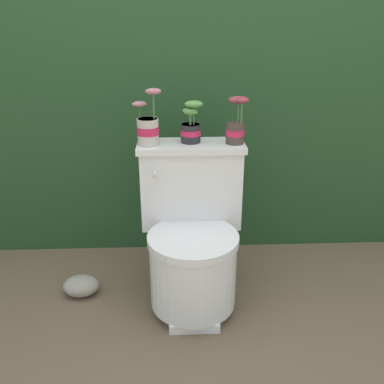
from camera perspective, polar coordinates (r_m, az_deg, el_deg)
ground_plane at (r=2.14m, az=1.60°, el=-15.22°), size 12.00×12.00×0.00m
hedge_backdrop at (r=2.72m, az=0.34°, el=13.81°), size 4.13×0.81×1.78m
toilet at (r=2.02m, az=0.03°, el=-6.21°), size 0.50×0.53×0.76m
potted_plant_left at (r=1.96m, az=-5.91°, el=8.56°), size 0.13×0.10×0.26m
potted_plant_midleft at (r=1.98m, az=-0.14°, el=8.69°), size 0.10×0.09×0.19m
potted_plant_middle at (r=1.98m, az=5.89°, el=8.82°), size 0.10×0.10×0.21m
garden_stone at (r=2.27m, az=-14.54°, el=-12.00°), size 0.18×0.14×0.10m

